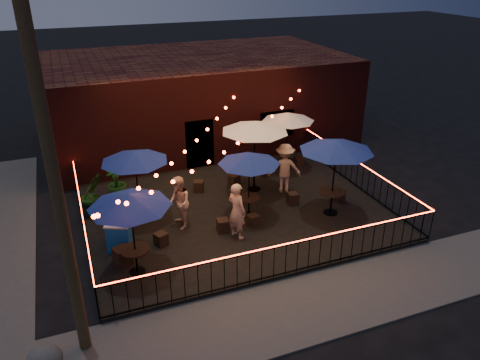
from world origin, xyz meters
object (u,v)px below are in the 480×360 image
object	(u,v)px
cafe_table_1	(134,157)
cafe_table_5	(288,117)
utility_pole	(57,193)
cafe_table_3	(255,127)
cafe_table_2	(249,160)
cafe_table_4	(337,146)
boulder	(45,359)
cooler	(119,236)
cafe_table_0	(129,202)

from	to	relation	value
cafe_table_1	cafe_table_5	bearing A→B (deg)	17.74
utility_pole	cafe_table_3	bearing A→B (deg)	41.19
cafe_table_2	cafe_table_4	distance (m)	2.86
cafe_table_2	cafe_table_3	world-z (taller)	cafe_table_3
boulder	cafe_table_4	bearing A→B (deg)	20.98
cafe_table_1	cooler	size ratio (longest dim) A/B	2.75
cafe_table_3	cafe_table_5	world-z (taller)	cafe_table_3
utility_pole	cafe_table_3	size ratio (longest dim) A/B	2.93
boulder	cafe_table_0	bearing A→B (deg)	46.78
utility_pole	cafe_table_0	xyz separation A→B (m)	(1.60, 2.25, -1.62)
cafe_table_3	boulder	bearing A→B (deg)	-140.50
cafe_table_4	cooler	world-z (taller)	cafe_table_4
utility_pole	cafe_table_4	distance (m)	9.12
utility_pole	cafe_table_2	distance (m)	7.23
cafe_table_2	cafe_table_3	bearing A→B (deg)	62.05
cafe_table_3	cafe_table_1	bearing A→B (deg)	-172.85
cafe_table_4	cafe_table_1	bearing A→B (deg)	161.36
cafe_table_1	cafe_table_4	xyz separation A→B (m)	(6.18, -2.08, 0.25)
cafe_table_0	cafe_table_4	size ratio (longest dim) A/B	0.97
cafe_table_1	cafe_table_4	world-z (taller)	cafe_table_4
boulder	utility_pole	bearing A→B (deg)	22.95
cafe_table_1	cooler	xyz separation A→B (m)	(-0.92, -1.76, -1.73)
cafe_table_0	cafe_table_2	bearing A→B (deg)	23.66
utility_pole	cafe_table_5	size ratio (longest dim) A/B	2.94
cafe_table_0	boulder	xyz separation A→B (m)	(-2.45, -2.61, -2.06)
cafe_table_3	cafe_table_5	bearing A→B (deg)	35.91
cafe_table_2	cooler	xyz separation A→B (m)	(-4.39, -0.53, -1.59)
cooler	boulder	xyz separation A→B (m)	(-2.18, -3.88, -0.31)
cafe_table_5	boulder	world-z (taller)	cafe_table_5
cafe_table_2	cafe_table_4	bearing A→B (deg)	-17.55
utility_pole	cafe_table_4	bearing A→B (deg)	20.78
utility_pole	boulder	bearing A→B (deg)	-157.05
cafe_table_4	cafe_table_5	size ratio (longest dim) A/B	0.99
cooler	cafe_table_0	bearing A→B (deg)	-55.35
cafe_table_1	cafe_table_3	distance (m)	4.46
cafe_table_0	boulder	world-z (taller)	cafe_table_0
utility_pole	cafe_table_2	bearing A→B (deg)	35.31
cafe_table_1	boulder	bearing A→B (deg)	-118.75
utility_pole	cafe_table_5	bearing A→B (deg)	39.99
cafe_table_3	cooler	world-z (taller)	cafe_table_3
cafe_table_4	boulder	distance (m)	10.19
utility_pole	boulder	world-z (taller)	utility_pole
utility_pole	cafe_table_5	xyz separation A→B (m)	(8.79, 7.37, -1.71)
utility_pole	cooler	distance (m)	5.05
cafe_table_1	boulder	distance (m)	6.75
cafe_table_1	cafe_table_4	size ratio (longest dim) A/B	0.96
cafe_table_2	boulder	bearing A→B (deg)	-146.12
cooler	cafe_table_3	bearing A→B (deg)	46.01
cafe_table_5	cooler	bearing A→B (deg)	-152.70
boulder	cooler	bearing A→B (deg)	60.73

